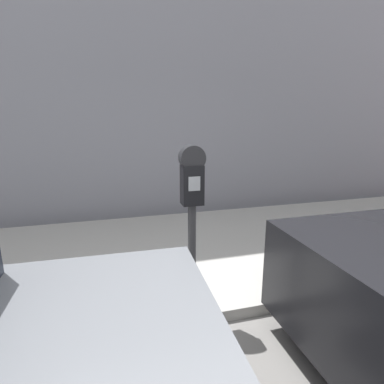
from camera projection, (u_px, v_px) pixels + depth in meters
The scene contains 3 objects.
sidewalk at pixel (168, 253), 3.89m from camera, with size 24.00×2.80×0.11m.
building_facade at pixel (144, 29), 4.85m from camera, with size 24.00×0.30×6.31m.
parking_meter at pixel (192, 198), 2.48m from camera, with size 0.21×0.14×1.44m.
Camera 1 is at (-0.63, -1.34, 1.77)m, focal length 28.00 mm.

